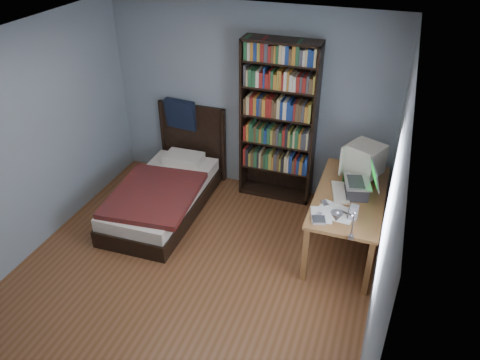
{
  "coord_description": "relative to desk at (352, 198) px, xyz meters",
  "views": [
    {
      "loc": [
        1.78,
        -3.36,
        3.59
      ],
      "look_at": [
        0.4,
        0.57,
        1.01
      ],
      "focal_mm": 35.0,
      "sensor_mm": 36.0,
      "label": 1
    }
  ],
  "objects": [
    {
      "name": "room",
      "position": [
        -1.48,
        -1.53,
        0.84
      ],
      "size": [
        4.2,
        4.24,
        2.5
      ],
      "color": "brown",
      "rests_on": "ground"
    },
    {
      "name": "desk",
      "position": [
        0.0,
        0.0,
        0.0
      ],
      "size": [
        0.75,
        1.51,
        0.73
      ],
      "color": "brown",
      "rests_on": "floor"
    },
    {
      "name": "crt_monitor",
      "position": [
        0.07,
        -0.01,
        0.56
      ],
      "size": [
        0.5,
        0.46,
        0.43
      ],
      "color": "beige",
      "rests_on": "desk"
    },
    {
      "name": "laptop",
      "position": [
        0.08,
        -0.42,
        0.43
      ],
      "size": [
        0.42,
        0.4,
        0.43
      ],
      "color": "#2D2D30",
      "rests_on": "desk"
    },
    {
      "name": "desk_lamp",
      "position": [
        0.01,
        -1.53,
        0.76
      ],
      "size": [
        0.21,
        0.47,
        0.55
      ],
      "color": "#99999E",
      "rests_on": "desk"
    },
    {
      "name": "keyboard",
      "position": [
        -0.11,
        -0.43,
        0.33
      ],
      "size": [
        0.26,
        0.45,
        0.04
      ],
      "primitive_type": "cube",
      "rotation": [
        0.0,
        0.07,
        0.24
      ],
      "color": "beige",
      "rests_on": "desk"
    },
    {
      "name": "speaker",
      "position": [
        0.09,
        -0.87,
        0.4
      ],
      "size": [
        0.09,
        0.09,
        0.16
      ],
      "primitive_type": "cube",
      "rotation": [
        0.0,
        0.0,
        -0.09
      ],
      "color": "gray",
      "rests_on": "desk"
    },
    {
      "name": "soda_can",
      "position": [
        -0.09,
        -0.19,
        0.38
      ],
      "size": [
        0.07,
        0.07,
        0.13
      ],
      "primitive_type": "cylinder",
      "color": "#06320A",
      "rests_on": "desk"
    },
    {
      "name": "mouse",
      "position": [
        -0.01,
        -0.17,
        0.33
      ],
      "size": [
        0.06,
        0.1,
        0.03
      ],
      "primitive_type": "ellipsoid",
      "color": "silver",
      "rests_on": "desk"
    },
    {
      "name": "phone_silver",
      "position": [
        -0.23,
        -0.7,
        0.33
      ],
      "size": [
        0.11,
        0.12,
        0.02
      ],
      "primitive_type": "cube",
      "rotation": [
        0.0,
        0.0,
        0.57
      ],
      "color": "#B8B8BD",
      "rests_on": "desk"
    },
    {
      "name": "phone_grey",
      "position": [
        -0.25,
        -0.92,
        0.33
      ],
      "size": [
        0.07,
        0.1,
        0.02
      ],
      "primitive_type": "cube",
      "rotation": [
        0.0,
        0.0,
        -0.37
      ],
      "color": "gray",
      "rests_on": "desk"
    },
    {
      "name": "external_drive",
      "position": [
        -0.24,
        -1.02,
        0.33
      ],
      "size": [
        0.16,
        0.16,
        0.03
      ],
      "primitive_type": "cube",
      "rotation": [
        0.0,
        0.0,
        0.3
      ],
      "color": "gray",
      "rests_on": "desk"
    },
    {
      "name": "bookshelf",
      "position": [
        -1.07,
        0.41,
        0.66
      ],
      "size": [
        0.96,
        0.3,
        2.13
      ],
      "color": "black",
      "rests_on": "floor"
    },
    {
      "name": "bed",
      "position": [
        -2.34,
        -0.39,
        -0.15
      ],
      "size": [
        1.1,
        2.03,
        1.16
      ],
      "color": "black",
      "rests_on": "floor"
    }
  ]
}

